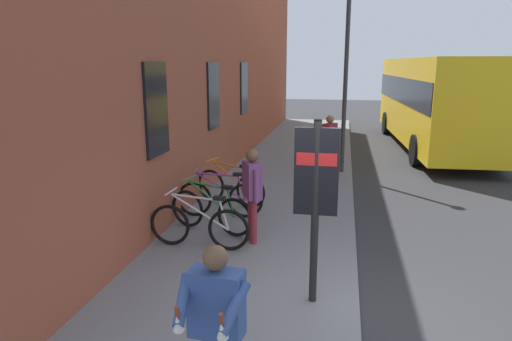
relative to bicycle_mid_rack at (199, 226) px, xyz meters
name	(u,v)px	position (x,y,z in m)	size (l,w,h in m)	color
ground	(393,193)	(4.45, -3.62, -0.51)	(60.00, 60.00, 0.00)	#2D2D30
sidewalk_pavement	(293,169)	(6.45, -0.87, -0.45)	(24.00, 3.50, 0.12)	slate
station_facade	(233,27)	(7.45, 1.18, 3.77)	(22.00, 0.65, 8.57)	brown
bicycle_mid_rack	(199,226)	(0.00, 0.00, 0.00)	(0.48, 1.77, 0.97)	black
bicycle_beside_lamp	(211,211)	(0.78, 0.03, 0.00)	(0.68, 1.70, 0.97)	black
bicycle_leaning_wall	(220,198)	(1.61, 0.07, 0.00)	(0.48, 1.77, 0.97)	black
bicycle_nearest_sign	(231,187)	(2.48, 0.08, 0.00)	(0.71, 1.69, 0.97)	black
transit_info_sign	(316,184)	(-1.41, -2.01, 1.21)	(0.10, 0.55, 2.40)	black
city_bus	(434,97)	(11.26, -5.62, 1.41)	(10.62, 3.07, 3.35)	yellow
pedestrian_by_facade	(329,138)	(5.86, -1.94, 0.62)	(0.56, 0.43, 1.65)	brown
pedestrian_crossing_street	(252,186)	(0.42, -0.83, 0.62)	(0.57, 0.43, 1.66)	maroon
tourist_with_hotdogs	(216,315)	(-3.59, -1.32, 0.60)	(0.58, 0.62, 1.61)	#26262D
street_lamp	(346,60)	(6.13, -2.32, 2.74)	(0.28, 0.28, 5.30)	#333338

